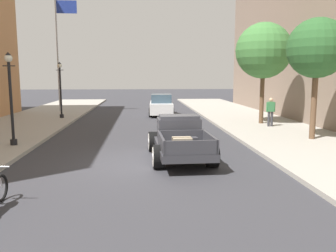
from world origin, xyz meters
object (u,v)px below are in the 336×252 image
Objects in this scene: flagpole at (60,42)px; pedestrian_sidewalk_right at (271,110)px; street_lamp_far at (60,86)px; street_tree_second at (264,51)px; street_lamp_near at (10,92)px; street_tree_nearest at (317,49)px; hotrod_truck_gunmetal at (179,137)px; car_background_white at (161,105)px.

pedestrian_sidewalk_right is at bearing -35.17° from flagpole.
flagpole is (-0.96, 4.68, 3.39)m from street_lamp_far.
pedestrian_sidewalk_right is 3.70m from street_tree_second.
street_lamp_near is 0.42× the size of flagpole.
street_lamp_near is 0.71× the size of street_tree_nearest.
street_lamp_near is at bearing 163.19° from hotrod_truck_gunmetal.
flagpole is at bearing 115.83° from hotrod_truck_gunmetal.
pedestrian_sidewalk_right is 13.63m from street_lamp_near.
flagpole is 20.05m from street_tree_nearest.
street_lamp_near is at bearing -85.42° from flagpole.
street_lamp_far reaches higher than car_background_white.
street_lamp_far reaches higher than hotrod_truck_gunmetal.
flagpole is 1.68× the size of street_tree_nearest.
street_tree_nearest is (6.48, 2.53, 3.49)m from hotrod_truck_gunmetal.
street_tree_nearest reaches higher than pedestrian_sidewalk_right.
flagpole is (-7.93, 16.39, 5.02)m from hotrod_truck_gunmetal.
car_background_white is at bearing 128.18° from pedestrian_sidewalk_right.
street_lamp_near is at bearing -88.87° from street_lamp_far.
car_background_white is at bearing 118.88° from street_tree_nearest.
street_tree_second is (12.72, 5.87, 2.14)m from street_lamp_near.
street_tree_second is (5.83, -6.15, 3.76)m from car_background_white.
street_lamp_far is at bearing 158.40° from pedestrian_sidewalk_right.
hotrod_truck_gunmetal is 1.14× the size of car_background_white.
street_tree_nearest is (14.41, -13.86, -1.53)m from flagpole.
hotrod_truck_gunmetal is 7.27m from street_lamp_near.
street_lamp_near is 14.78m from flagpole.
street_tree_second is at bearing -31.42° from flagpole.
hotrod_truck_gunmetal is 0.54× the size of flagpole.
street_tree_nearest reaches higher than street_lamp_far.
street_tree_nearest reaches higher than car_background_white.
flagpole is (-13.94, 9.82, 4.68)m from pedestrian_sidewalk_right.
pedestrian_sidewalk_right is 0.30× the size of street_tree_nearest.
street_lamp_near is (-6.78, 2.05, 1.63)m from hotrod_truck_gunmetal.
street_tree_nearest is (0.47, -4.04, 3.15)m from pedestrian_sidewalk_right.
car_background_white is 1.13× the size of street_lamp_near.
car_background_white is 0.72× the size of street_tree_second.
street_tree_second is at bearing 24.76° from street_lamp_near.
street_tree_nearest is at bearing -84.31° from street_tree_second.
flagpole reaches higher than street_tree_nearest.
hotrod_truck_gunmetal is 13.73m from street_lamp_far.
street_tree_second is (13.87, -8.47, -1.24)m from flagpole.
street_lamp_near is 1.00× the size of street_lamp_far.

